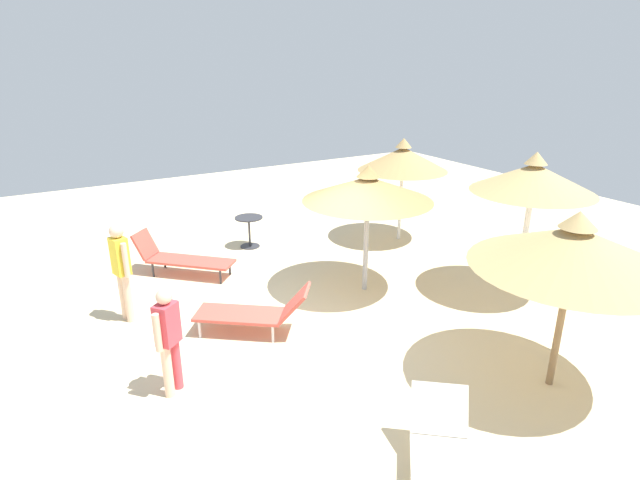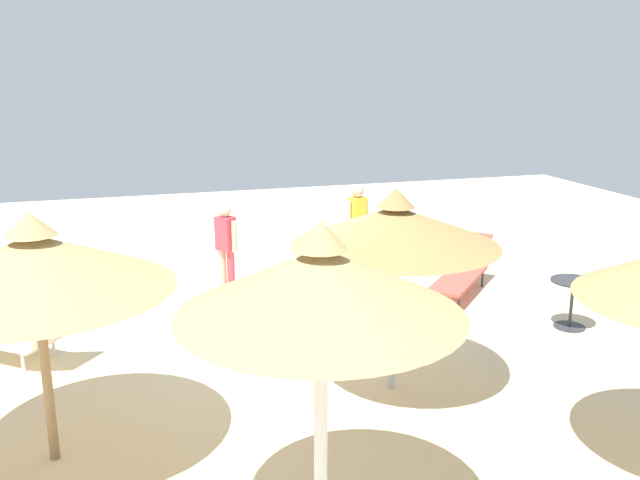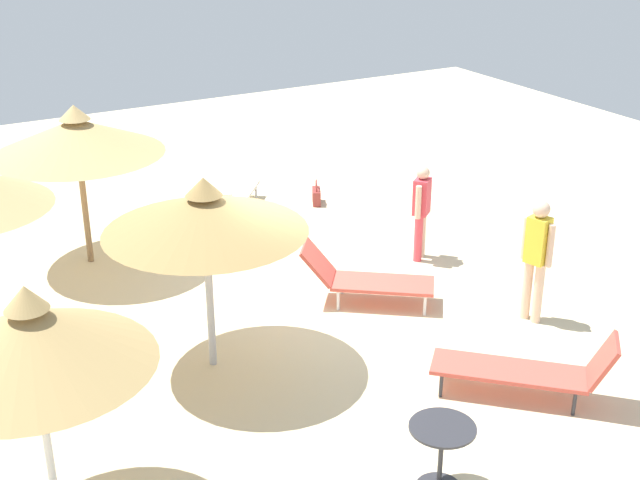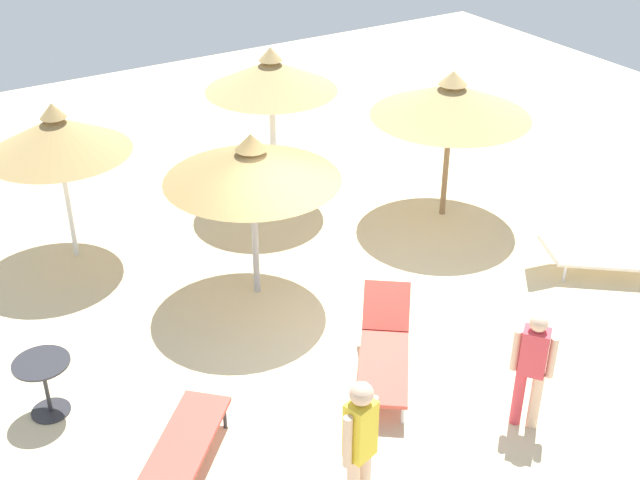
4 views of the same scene
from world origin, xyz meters
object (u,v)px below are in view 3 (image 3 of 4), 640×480
(handbag, at_px, (316,195))
(parasol_umbrella_near_right, at_px, (31,337))
(lounge_chair_back, at_px, (228,197))
(lounge_chair_front, at_px, (364,278))
(side_table_round, at_px, (441,447))
(parasol_umbrella_center, at_px, (77,137))
(lounge_chair_far_right, at_px, (530,369))
(person_standing_far_left, at_px, (537,253))
(parasol_umbrella_edge, at_px, (205,213))
(person_standing_near_right, at_px, (421,207))

(handbag, bearing_deg, parasol_umbrella_near_right, 44.80)
(lounge_chair_back, xyz_separation_m, handbag, (-1.64, 0.24, -0.19))
(lounge_chair_front, bearing_deg, parasol_umbrella_near_right, 26.22)
(lounge_chair_front, xyz_separation_m, side_table_round, (1.47, 3.74, 0.11))
(parasol_umbrella_center, relative_size, lounge_chair_back, 1.30)
(parasol_umbrella_near_right, distance_m, lounge_chair_far_right, 5.52)
(lounge_chair_back, bearing_deg, lounge_chair_far_right, 95.57)
(lounge_chair_far_right, xyz_separation_m, person_standing_far_left, (-1.32, -1.42, 0.61))
(parasol_umbrella_edge, bearing_deg, parasol_umbrella_center, -82.84)
(lounge_chair_far_right, bearing_deg, handbag, -98.14)
(parasol_umbrella_edge, bearing_deg, lounge_chair_front, -169.29)
(handbag, bearing_deg, side_table_round, 69.40)
(parasol_umbrella_near_right, bearing_deg, parasol_umbrella_center, -108.41)
(handbag, xyz_separation_m, side_table_round, (2.83, 7.52, 0.35))
(lounge_chair_back, bearing_deg, lounge_chair_front, 94.00)
(lounge_chair_back, distance_m, side_table_round, 7.85)
(parasol_umbrella_edge, xyz_separation_m, person_standing_near_right, (-4.06, -1.33, -1.14))
(lounge_chair_far_right, distance_m, person_standing_far_left, 2.03)
(lounge_chair_front, relative_size, handbag, 3.99)
(parasol_umbrella_edge, height_order, lounge_chair_back, parasol_umbrella_edge)
(side_table_round, bearing_deg, handbag, -110.60)
(person_standing_far_left, distance_m, person_standing_near_right, 2.39)
(parasol_umbrella_edge, xyz_separation_m, side_table_round, (-1.02, 3.27, -1.50))
(person_standing_near_right, relative_size, side_table_round, 2.08)
(person_standing_far_left, bearing_deg, person_standing_near_right, -86.64)
(lounge_chair_front, distance_m, person_standing_near_right, 1.86)
(lounge_chair_back, relative_size, side_table_round, 2.70)
(lounge_chair_back, xyz_separation_m, lounge_chair_front, (-0.28, 4.02, 0.05))
(lounge_chair_front, bearing_deg, lounge_chair_far_right, 97.70)
(parasol_umbrella_near_right, bearing_deg, lounge_chair_far_right, 173.91)
(person_standing_far_left, height_order, person_standing_near_right, person_standing_far_left)
(parasol_umbrella_near_right, height_order, lounge_chair_back, parasol_umbrella_near_right)
(parasol_umbrella_center, relative_size, handbag, 5.57)
(person_standing_near_right, distance_m, handbag, 3.02)
(parasol_umbrella_edge, distance_m, parasol_umbrella_center, 3.80)
(parasol_umbrella_near_right, xyz_separation_m, lounge_chair_front, (-4.86, -2.39, -1.60))
(parasol_umbrella_near_right, xyz_separation_m, person_standing_near_right, (-6.43, -3.25, -1.13))
(parasol_umbrella_center, bearing_deg, person_standing_far_left, 134.06)
(handbag, bearing_deg, lounge_chair_front, 70.19)
(parasol_umbrella_near_right, distance_m, person_standing_near_right, 7.30)
(parasol_umbrella_edge, relative_size, lounge_chair_far_right, 1.31)
(parasol_umbrella_edge, height_order, handbag, parasol_umbrella_edge)
(parasol_umbrella_edge, bearing_deg, handbag, -132.13)
(handbag, bearing_deg, parasol_umbrella_edge, 47.87)
(lounge_chair_far_right, bearing_deg, parasol_umbrella_center, -61.78)
(handbag, bearing_deg, parasol_umbrella_center, 6.31)
(lounge_chair_far_right, height_order, lounge_chair_front, lounge_chair_far_right)
(handbag, bearing_deg, lounge_chair_far_right, 81.86)
(lounge_chair_back, relative_size, person_standing_far_left, 1.15)
(lounge_chair_far_right, relative_size, person_standing_far_left, 1.08)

